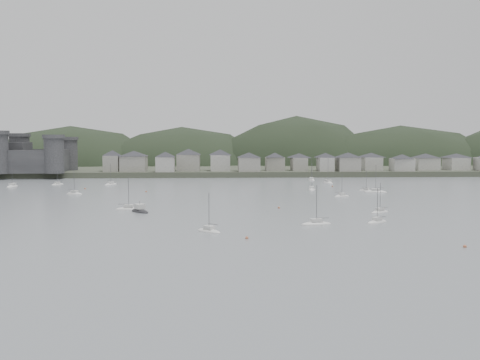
{
  "coord_description": "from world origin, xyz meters",
  "views": [
    {
      "loc": [
        -9.46,
        -117.84,
        20.59
      ],
      "look_at": [
        0.0,
        75.0,
        6.0
      ],
      "focal_mm": 40.42,
      "sensor_mm": 36.0,
      "label": 1
    }
  ],
  "objects": [
    {
      "name": "waterfront_town",
      "position": [
        50.59,
        183.34,
        8.66
      ],
      "size": [
        451.48,
        28.46,
        12.92
      ],
      "color": "gray",
      "rests_on": "far_shore_land"
    },
    {
      "name": "mooring_buoys",
      "position": [
        1.12,
        52.26,
        0.15
      ],
      "size": [
        179.76,
        132.62,
        0.7
      ],
      "color": "#B35F3B",
      "rests_on": "ground"
    },
    {
      "name": "moored_fleet",
      "position": [
        -9.36,
        67.5,
        0.18
      ],
      "size": [
        245.43,
        166.77,
        12.87
      ],
      "color": "silver",
      "rests_on": "ground"
    },
    {
      "name": "motor_launch_far",
      "position": [
        -30.43,
        35.19,
        0.29
      ],
      "size": [
        7.18,
        8.31,
        3.94
      ],
      "rotation": [
        0.0,
        0.0,
        3.77
      ],
      "color": "black",
      "rests_on": "ground"
    },
    {
      "name": "forested_ridge",
      "position": [
        4.83,
        269.4,
        -11.28
      ],
      "size": [
        851.55,
        103.94,
        102.57
      ],
      "color": "black",
      "rests_on": "ground"
    },
    {
      "name": "far_shore_land",
      "position": [
        0.0,
        295.0,
        1.5
      ],
      "size": [
        900.0,
        250.0,
        3.0
      ],
      "primitive_type": "cube",
      "color": "#383D2D",
      "rests_on": "ground"
    },
    {
      "name": "castle",
      "position": [
        -120.0,
        179.8,
        10.96
      ],
      "size": [
        66.0,
        43.0,
        20.0
      ],
      "color": "#303033",
      "rests_on": "far_shore_land"
    },
    {
      "name": "sailboat_lead",
      "position": [
        -56.08,
        128.47,
        0.18
      ],
      "size": [
        5.96,
        7.68,
        10.3
      ],
      "rotation": [
        0.0,
        0.0,
        2.6
      ],
      "color": "silver",
      "rests_on": "ground"
    },
    {
      "name": "ground",
      "position": [
        0.0,
        0.0,
        0.0
      ],
      "size": [
        900.0,
        900.0,
        0.0
      ],
      "primitive_type": "plane",
      "color": "slate",
      "rests_on": "ground"
    }
  ]
}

